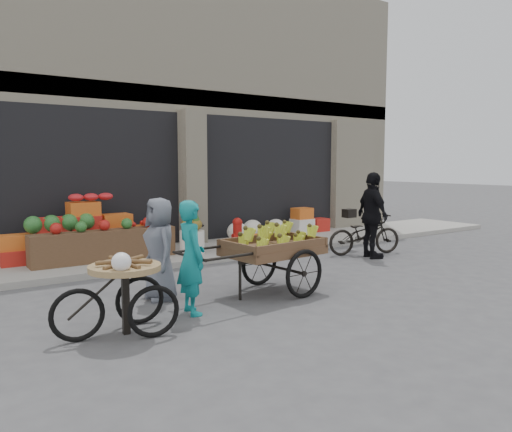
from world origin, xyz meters
TOP-DOWN VIEW (x-y plane):
  - ground at (0.00, 0.00)m, footprint 80.00×80.00m
  - sidewalk at (0.00, 4.10)m, footprint 18.00×2.20m
  - building at (0.00, 8.03)m, footprint 14.00×6.45m
  - fruit_display at (-2.48, 4.38)m, footprint 3.10×1.12m
  - pineapple_bin at (-0.75, 3.60)m, footprint 0.52×0.52m
  - fire_hydrant at (0.35, 3.55)m, footprint 0.22×0.22m
  - orange_bucket at (0.85, 3.50)m, footprint 0.32×0.32m
  - right_bay_goods at (2.61, 4.70)m, footprint 3.35×0.60m
  - seated_person at (-0.35, 4.20)m, footprint 0.51×0.43m
  - banana_cart at (-1.02, 0.46)m, footprint 2.58×1.23m
  - vendor_woman at (-2.51, 0.22)m, footprint 0.42×0.60m
  - tricycle_cart at (-3.54, -0.06)m, footprint 1.45×0.92m
  - vendor_grey at (-2.56, 1.12)m, footprint 0.53×0.77m
  - bicycle at (2.71, 1.99)m, footprint 1.82×1.10m
  - cyclist at (2.51, 1.59)m, footprint 0.76×1.16m

SIDE VIEW (x-z plane):
  - ground at x=0.00m, z-range 0.00..0.00m
  - sidewalk at x=0.00m, z-range 0.00..0.12m
  - orange_bucket at x=0.85m, z-range 0.12..0.42m
  - pineapple_bin at x=-0.75m, z-range 0.12..0.62m
  - right_bay_goods at x=2.61m, z-range 0.06..0.76m
  - bicycle at x=2.71m, z-range 0.00..0.90m
  - fire_hydrant at x=0.35m, z-range 0.15..0.86m
  - tricycle_cart at x=-3.54m, z-range 0.09..1.04m
  - seated_person at x=-0.35m, z-range 0.12..1.05m
  - fruit_display at x=-2.48m, z-range 0.05..1.29m
  - vendor_grey at x=-2.56m, z-range 0.00..1.52m
  - banana_cart at x=-1.02m, z-range 0.24..1.29m
  - vendor_woman at x=-2.51m, z-range 0.00..1.54m
  - cyclist at x=2.51m, z-range 0.00..1.84m
  - building at x=0.00m, z-range -0.13..6.87m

